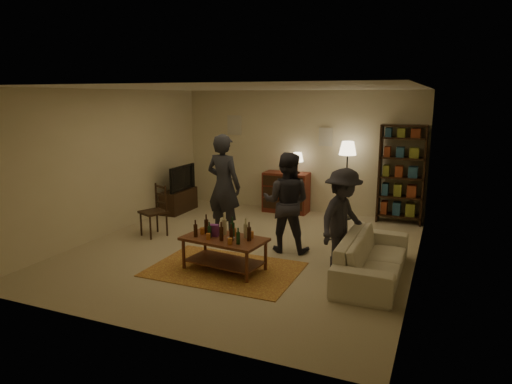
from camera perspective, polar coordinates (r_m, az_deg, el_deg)
The scene contains 13 objects.
floor at distance 7.88m, azimuth -1.40°, elevation -7.15°, with size 6.00×6.00×0.00m, color #C6B793.
room_shell at distance 10.48m, azimuth 2.03°, elevation 7.76°, with size 6.00×6.00×6.00m.
rug at distance 7.01m, azimuth -3.94°, elevation -9.61°, with size 2.20×1.50×0.01m, color brown.
coffee_table at distance 6.87m, azimuth -3.99°, elevation -6.29°, with size 1.30×0.81×0.84m.
dining_chair at distance 8.72m, azimuth -12.38°, elevation -2.01°, with size 0.56×0.56×0.98m.
tv_stand at distance 10.44m, azimuth -9.63°, elevation -0.35°, with size 0.40×1.00×1.06m.
dresser at distance 10.26m, azimuth 3.82°, elevation 0.10°, with size 1.00×0.50×1.36m.
bookshelf at distance 9.73m, azimuth 17.71°, elevation 2.24°, with size 0.90×0.34×2.02m.
floor_lamp at distance 9.70m, azimuth 11.37°, elevation 4.73°, with size 0.36×0.36×1.65m.
sofa at distance 6.84m, azimuth 14.37°, elevation -7.88°, with size 2.08×0.81×0.61m, color beige.
person_left at distance 8.41m, azimuth -4.06°, elevation 0.78°, with size 0.70×0.46×1.91m, color #24242B.
person_right at distance 7.61m, azimuth 3.83°, elevation -1.30°, with size 0.82×0.64×1.68m, color #292830.
person_by_sofa at distance 6.99m, azimuth 10.78°, elevation -3.30°, with size 0.99×0.57×1.53m, color #28272F.
Camera 1 is at (3.07, -6.79, 2.58)m, focal length 32.00 mm.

